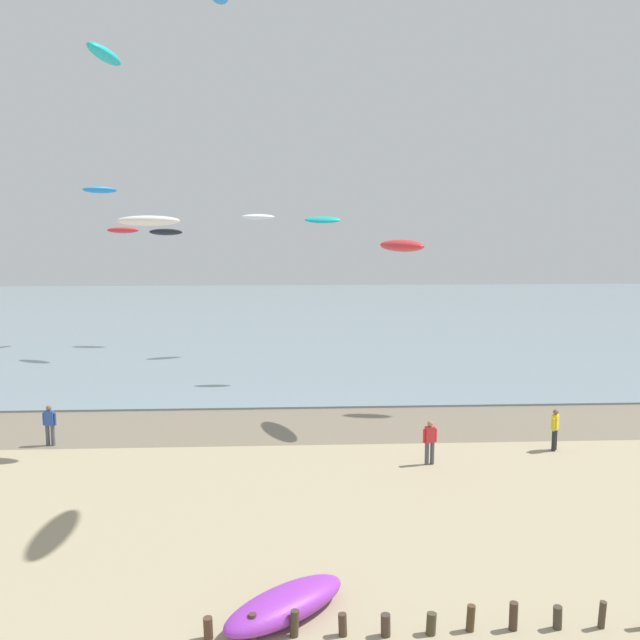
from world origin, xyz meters
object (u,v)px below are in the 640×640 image
(person_left_flank, at_px, (430,441))
(person_right_flank, at_px, (555,428))
(kite_aloft_10, at_px, (166,232))
(kite_aloft_11, at_px, (100,190))
(person_nearest_camera, at_px, (50,424))
(kite_aloft_4, at_px, (123,230))
(kite_aloft_13, at_px, (401,246))
(grounded_kite, at_px, (285,604))
(kite_aloft_0, at_px, (104,54))
(kite_aloft_8, at_px, (148,221))
(kite_aloft_6, at_px, (323,220))
(kite_aloft_9, at_px, (258,217))

(person_left_flank, height_order, person_right_flank, same)
(kite_aloft_10, xyz_separation_m, kite_aloft_11, (-4.77, 0.25, 3.10))
(person_right_flank, bearing_deg, person_nearest_camera, 175.47)
(kite_aloft_4, relative_size, kite_aloft_13, 0.77)
(person_left_flank, bearing_deg, kite_aloft_4, 127.01)
(person_nearest_camera, xyz_separation_m, grounded_kite, (9.74, -13.03, -0.58))
(kite_aloft_0, distance_m, kite_aloft_13, 15.50)
(grounded_kite, xyz_separation_m, kite_aloft_0, (-7.81, 16.75, 16.13))
(person_nearest_camera, relative_size, kite_aloft_8, 0.67)
(grounded_kite, bearing_deg, kite_aloft_10, 63.61)
(kite_aloft_0, height_order, kite_aloft_6, kite_aloft_0)
(person_nearest_camera, height_order, kite_aloft_13, kite_aloft_13)
(person_right_flank, relative_size, kite_aloft_6, 0.84)
(kite_aloft_8, distance_m, kite_aloft_10, 24.79)
(kite_aloft_9, relative_size, kite_aloft_11, 0.87)
(grounded_kite, bearing_deg, person_left_flank, 21.38)
(kite_aloft_6, height_order, kite_aloft_11, kite_aloft_11)
(kite_aloft_10, relative_size, kite_aloft_13, 0.77)
(kite_aloft_4, bearing_deg, kite_aloft_13, -19.01)
(person_nearest_camera, height_order, kite_aloft_6, kite_aloft_6)
(person_nearest_camera, relative_size, kite_aloft_13, 0.51)
(kite_aloft_9, distance_m, kite_aloft_11, 12.92)
(kite_aloft_8, bearing_deg, grounded_kite, -60.51)
(kite_aloft_6, bearing_deg, kite_aloft_4, 149.11)
(grounded_kite, distance_m, kite_aloft_13, 18.19)
(kite_aloft_0, bearing_deg, grounded_kite, -151.15)
(kite_aloft_10, bearing_deg, kite_aloft_8, -72.13)
(person_left_flank, height_order, kite_aloft_10, kite_aloft_10)
(kite_aloft_8, bearing_deg, kite_aloft_4, 112.41)
(kite_aloft_13, bearing_deg, person_nearest_camera, -102.28)
(grounded_kite, relative_size, kite_aloft_4, 1.32)
(person_right_flank, distance_m, kite_aloft_4, 30.71)
(kite_aloft_9, bearing_deg, kite_aloft_6, -82.39)
(kite_aloft_13, bearing_deg, person_left_flank, -19.15)
(kite_aloft_6, height_order, kite_aloft_10, kite_aloft_6)
(person_nearest_camera, bearing_deg, kite_aloft_4, 93.31)
(kite_aloft_9, bearing_deg, kite_aloft_0, -128.78)
(grounded_kite, xyz_separation_m, kite_aloft_4, (-10.82, 31.66, 8.41))
(kite_aloft_4, relative_size, kite_aloft_10, 1.00)
(person_nearest_camera, xyz_separation_m, person_left_flank, (15.23, -3.01, 0.00))
(person_nearest_camera, distance_m, kite_aloft_11, 26.79)
(person_left_flank, height_order, kite_aloft_9, kite_aloft_9)
(kite_aloft_4, distance_m, kite_aloft_11, 6.93)
(person_nearest_camera, bearing_deg, kite_aloft_13, 9.63)
(kite_aloft_9, relative_size, kite_aloft_10, 0.92)
(person_right_flank, xyz_separation_m, kite_aloft_8, (-16.20, 1.08, 8.31))
(person_right_flank, xyz_separation_m, grounded_kite, (-10.89, -11.40, -0.58))
(person_nearest_camera, bearing_deg, person_right_flank, -4.53)
(person_nearest_camera, xyz_separation_m, kite_aloft_4, (-1.08, 18.63, 7.83))
(person_left_flank, height_order, kite_aloft_13, kite_aloft_13)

